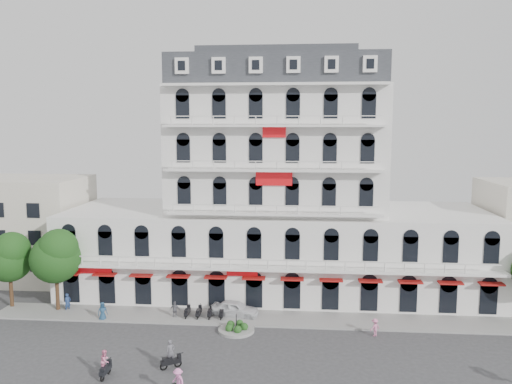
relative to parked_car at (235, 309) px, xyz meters
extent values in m
plane|color=#38383A|center=(3.53, -9.50, -0.76)|extent=(120.00, 120.00, 0.00)
cube|color=gray|center=(3.53, -0.50, -0.68)|extent=(53.00, 4.00, 0.16)
cube|color=silver|center=(3.53, 8.50, 3.74)|extent=(45.00, 14.00, 9.00)
cube|color=silver|center=(3.53, 8.50, 14.74)|extent=(22.00, 12.00, 13.00)
cube|color=#2D3035|center=(3.53, 8.50, 22.74)|extent=(21.56, 11.76, 3.00)
cube|color=#2D3035|center=(3.53, 8.50, 24.64)|extent=(15.84, 8.64, 0.80)
cube|color=maroon|center=(3.53, 1.00, 2.74)|extent=(40.50, 1.00, 0.15)
cube|color=#B30B10|center=(3.53, 2.38, 12.24)|extent=(3.50, 0.10, 1.40)
cube|color=beige|center=(-26.47, 10.50, 5.24)|extent=(14.00, 10.00, 12.00)
cylinder|color=gray|center=(0.53, -3.50, -0.64)|extent=(3.20, 3.20, 0.24)
cylinder|color=black|center=(0.53, -3.50, 0.14)|extent=(0.08, 0.08, 1.40)
sphere|color=#164417|center=(1.23, -3.50, -0.31)|extent=(0.70, 0.70, 0.70)
sphere|color=#164417|center=(0.76, -2.84, -0.31)|extent=(0.70, 0.70, 0.70)
sphere|color=#164417|center=(-0.03, -3.08, -0.31)|extent=(0.70, 0.70, 0.70)
sphere|color=#164417|center=(-0.04, -3.90, -0.31)|extent=(0.70, 0.70, 0.70)
sphere|color=#164417|center=(0.73, -4.17, -0.31)|extent=(0.70, 0.70, 0.70)
cylinder|color=#382314|center=(-22.47, 0.50, 1.00)|extent=(0.36, 0.36, 3.52)
sphere|color=#143E13|center=(-22.47, 0.50, 4.20)|extent=(4.48, 4.48, 4.48)
sphere|color=#143E13|center=(-21.97, 0.20, 5.24)|extent=(3.52, 3.52, 3.52)
sphere|color=#143E13|center=(-22.87, 0.80, 4.84)|extent=(3.20, 3.20, 3.20)
cylinder|color=#382314|center=(-17.47, 0.00, 1.11)|extent=(0.36, 0.36, 3.74)
sphere|color=#143E13|center=(-17.47, 0.00, 4.51)|extent=(4.76, 4.76, 4.76)
sphere|color=#143E13|center=(-16.97, -0.30, 5.61)|extent=(3.74, 3.74, 3.74)
sphere|color=#143E13|center=(-17.87, 0.30, 5.19)|extent=(3.40, 3.40, 3.40)
imported|color=white|center=(0.00, 0.00, 0.00)|extent=(4.71, 2.52, 1.52)
cube|color=black|center=(-3.51, -10.68, -0.21)|extent=(1.47, 1.07, 0.35)
torus|color=black|center=(-3.04, -10.39, -0.48)|extent=(0.58, 0.41, 0.60)
torus|color=black|center=(-3.99, -10.96, -0.48)|extent=(0.58, 0.41, 0.60)
imported|color=#5D5B63|center=(-3.51, -10.68, 0.58)|extent=(0.77, 0.70, 1.77)
cube|color=black|center=(-7.87, -12.33, -0.21)|extent=(0.43, 1.52, 0.35)
torus|color=black|center=(-7.84, -11.78, -0.48)|extent=(0.15, 0.61, 0.60)
torus|color=black|center=(-7.90, -12.88, -0.48)|extent=(0.15, 0.61, 0.60)
imported|color=pink|center=(-7.87, -12.33, 0.50)|extent=(0.65, 0.82, 1.62)
imported|color=#F682CE|center=(-1.95, -14.84, 0.55)|extent=(1.26, 1.21, 1.72)
imported|color=navy|center=(-12.15, -2.05, 0.12)|extent=(1.03, 0.95, 1.77)
imported|color=slate|center=(-5.58, -0.95, 0.06)|extent=(0.98, 0.44, 1.65)
imported|color=pink|center=(12.55, -3.49, 0.01)|extent=(1.14, 1.05, 1.54)
imported|color=navy|center=(-16.47, 0.00, 0.13)|extent=(0.69, 0.78, 1.79)
camera|label=1|loc=(5.64, -45.21, 17.13)|focal=35.00mm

